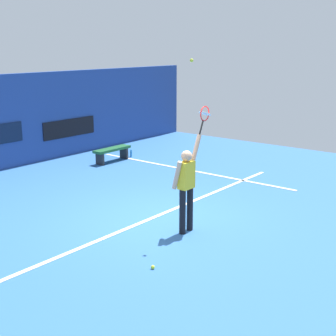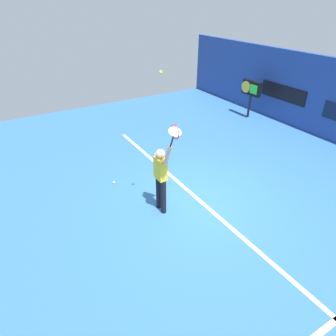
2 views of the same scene
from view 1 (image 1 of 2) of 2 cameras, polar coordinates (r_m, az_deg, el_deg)
The scene contains 10 objects.
ground_plane at distance 10.81m, azimuth -1.12°, elevation -5.88°, with size 18.00×18.00×0.00m, color #2D609E.
sponsor_banner_starboard at distance 17.05m, azimuth -11.38°, elevation 4.58°, with size 2.20×0.03×0.60m, color black.
court_baseline at distance 10.87m, azimuth -1.56°, elevation -5.73°, with size 10.00×0.10×0.01m, color white.
court_sideline at distance 14.88m, azimuth 2.39°, elevation -0.23°, with size 0.10×7.00×0.01m, color white.
tennis_player at distance 9.76m, azimuth 2.15°, elevation -1.86°, with size 0.72×0.31×1.96m.
tennis_racket at distance 9.96m, azimuth 4.25°, elevation 6.14°, with size 0.41×0.27×0.62m.
tennis_ball at distance 9.45m, azimuth 2.76°, elevation 12.39°, with size 0.07×0.07×0.07m, color #CCE033.
court_bench at distance 16.01m, azimuth -6.51°, elevation 1.93°, with size 1.40×0.36×0.45m.
water_bottle at distance 16.68m, azimuth -4.31°, elevation 1.72°, with size 0.07×0.07×0.24m, color #338CD8.
spare_ball at distance 8.49m, azimuth -1.78°, elevation -11.43°, with size 0.07×0.07×0.07m, color #CCE033.
Camera 1 is at (-7.81, -6.49, 3.70)m, focal length 52.46 mm.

